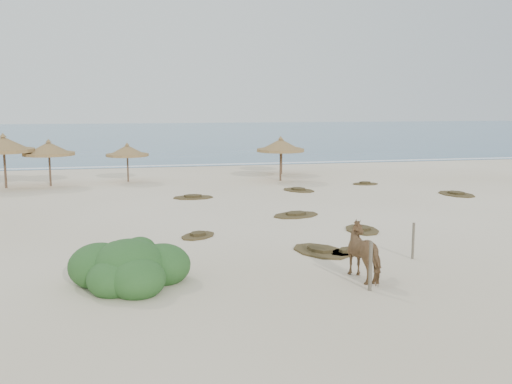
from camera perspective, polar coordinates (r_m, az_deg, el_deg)
ground at (r=19.17m, az=-2.58°, el=-5.51°), size 160.00×160.00×0.00m
ocean at (r=93.49m, az=-10.41°, el=5.76°), size 200.00×100.00×0.01m
foam_line at (r=44.67m, az=-8.23°, el=2.63°), size 70.00×0.60×0.01m
palapa_1 at (r=35.16m, az=-23.94°, el=4.29°), size 4.27×4.27×3.13m
palapa_2 at (r=35.09m, az=-20.01°, el=4.02°), size 3.82×3.82×2.75m
palapa_3 at (r=35.71m, az=-12.75°, el=3.99°), size 3.05×3.05×2.42m
palapa_4 at (r=35.31m, az=2.48°, el=4.61°), size 3.43×3.43×2.79m
palapa_5 at (r=38.93m, az=2.58°, el=4.66°), size 3.28×3.28×2.49m
horse at (r=15.87m, az=11.04°, el=-5.92°), size 1.10×1.89×1.50m
fence_post_near at (r=14.93m, az=11.38°, el=-7.30°), size 0.13×0.13×1.28m
fence_post_far at (r=18.25m, az=15.44°, el=-4.73°), size 0.11×0.11×1.13m
bush at (r=15.45m, az=-12.51°, el=-7.43°), size 3.23×2.84×1.45m
scrub_2 at (r=20.71m, az=-5.82°, el=-4.32°), size 1.75×1.78×0.16m
scrub_3 at (r=24.45m, az=4.00°, el=-2.27°), size 2.45×1.99×0.16m
scrub_4 at (r=21.92m, az=10.54°, el=-3.69°), size 1.35×1.94×0.16m
scrub_5 at (r=31.81m, az=19.40°, el=-0.17°), size 1.78×2.48×0.16m
scrub_7 at (r=31.47m, az=4.27°, el=0.22°), size 2.15×2.38×0.16m
scrub_9 at (r=18.61m, az=6.48°, el=-5.84°), size 2.18×2.60×0.16m
scrub_10 at (r=34.50m, az=10.86°, el=0.84°), size 1.60×1.09×0.16m
scrub_12 at (r=18.58m, az=9.06°, el=-5.92°), size 1.59×1.46×0.16m
scrub_13 at (r=29.15m, az=-6.32°, el=-0.50°), size 2.06×1.36×0.16m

